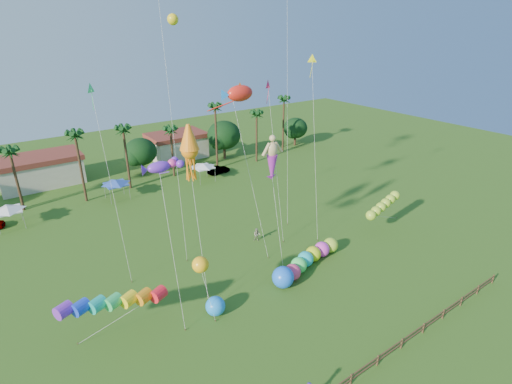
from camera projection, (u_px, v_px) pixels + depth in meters
ground at (322, 322)px, 35.25m from camera, size 160.00×160.00×0.00m
tree_line at (157, 149)px, 68.30m from camera, size 69.46×8.91×11.00m
buildings_row at (109, 160)px, 70.11m from camera, size 35.00×7.00×4.00m
tent_row at (117, 183)px, 58.05m from camera, size 31.00×4.00×0.60m
fence at (378, 359)px, 30.54m from camera, size 36.12×0.12×1.00m
car_b at (219, 170)px, 69.30m from camera, size 4.17×1.88×1.33m
spectator_b at (257, 235)px, 47.94m from camera, size 1.01×1.00×1.64m
caterpillar_inflatable at (304, 262)px, 42.33m from camera, size 10.79×4.11×2.20m
blue_ball at (215, 306)px, 35.82m from camera, size 1.79×1.79×1.79m
rainbow_tube at (134, 303)px, 32.76m from camera, size 8.77×3.23×3.68m
green_worm at (371, 215)px, 47.85m from camera, size 10.55×3.75×3.73m
orange_ball_kite at (200, 265)px, 33.90m from camera, size 1.59×2.17×6.12m
merman_kite at (272, 161)px, 41.66m from camera, size 2.13×4.37×13.36m
fish_kite at (240, 93)px, 42.24m from camera, size 4.83×7.33×18.38m
squid_kite at (190, 151)px, 36.34m from camera, size 2.43×5.75×16.14m
lobster_kite at (159, 167)px, 32.30m from camera, size 3.87×5.51×14.24m
delta_kite_red at (268, 88)px, 43.83m from camera, size 1.24×4.14×18.61m
delta_kite_yellow at (312, 64)px, 43.68m from camera, size 1.71×4.33×21.17m
delta_kite_green at (92, 93)px, 36.59m from camera, size 1.08×4.91×19.30m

